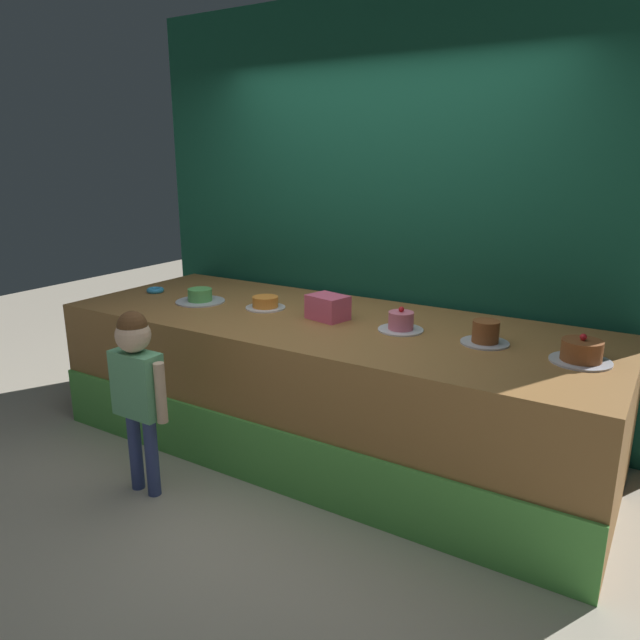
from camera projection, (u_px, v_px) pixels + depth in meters
The scene contains 11 objects.
ground_plane at pixel (269, 488), 3.42m from camera, with size 12.00×12.00×0.00m, color #BCB29E.
stage_platform at pixel (327, 384), 3.83m from camera, with size 3.49×1.31×0.86m.
curtain_backdrop at pixel (383, 214), 4.17m from camera, with size 3.88×0.08×2.91m, color #144C38.
child_figure at pixel (137, 378), 3.21m from camera, with size 0.41×0.19×1.06m.
pink_box at pixel (328, 307), 3.70m from camera, with size 0.24×0.18×0.15m, color #EE5C82.
donut at pixel (155, 290), 4.43m from camera, with size 0.13×0.13×0.03m, color #3399D8.
cake_far_left at pixel (200, 297), 4.13m from camera, with size 0.34×0.34×0.10m.
cake_left at pixel (265, 303), 3.96m from camera, with size 0.27×0.27×0.08m.
cake_center at pixel (401, 323), 3.46m from camera, with size 0.27×0.27×0.15m.
cake_right at pixel (485, 334), 3.22m from camera, with size 0.26×0.26×0.13m.
cake_far_right at pixel (582, 352), 2.93m from camera, with size 0.30×0.30×0.15m.
Camera 1 is at (1.85, -2.42, 1.86)m, focal length 33.23 mm.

